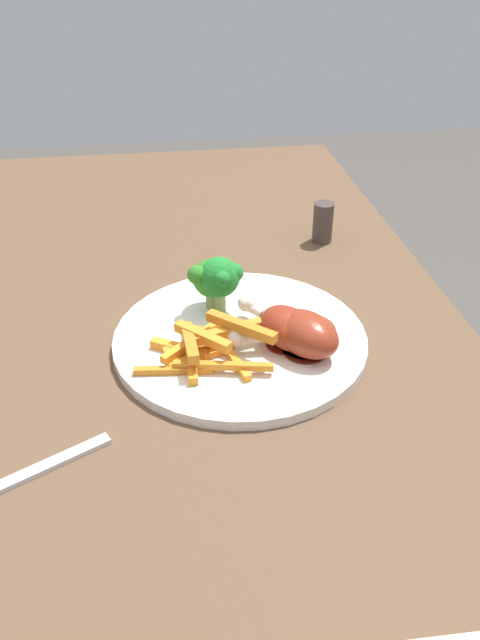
{
  "coord_description": "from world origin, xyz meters",
  "views": [
    {
      "loc": [
        -0.62,
        0.02,
        1.13
      ],
      "look_at": [
        -0.05,
        -0.06,
        0.75
      ],
      "focal_mm": 34.51,
      "sensor_mm": 36.0,
      "label": 1
    }
  ],
  "objects_px": {
    "broccoli_floret_front": "(211,279)",
    "chicken_drumstick_far": "(299,334)",
    "carrot_fries_pile": "(205,346)",
    "fork": "(8,484)",
    "chicken_drumstick_near": "(303,332)",
    "dining_table": "(189,388)",
    "chicken_drumstick_extra": "(283,326)",
    "pepper_shaker": "(323,222)",
    "broccoli_floret_middle": "(220,280)",
    "dinner_plate": "(240,339)"
  },
  "relations": [
    {
      "from": "broccoli_floret_middle",
      "to": "carrot_fries_pile",
      "type": "xyz_separation_m",
      "value": [
        -0.08,
        0.03,
        -0.03
      ]
    },
    {
      "from": "broccoli_floret_front",
      "to": "chicken_drumstick_far",
      "type": "distance_m",
      "value": 0.13
    },
    {
      "from": "chicken_drumstick_near",
      "to": "fork",
      "type": "relative_size",
      "value": 0.67
    },
    {
      "from": "dining_table",
      "to": "pepper_shaker",
      "type": "relative_size",
      "value": 21.19
    },
    {
      "from": "dinner_plate",
      "to": "broccoli_floret_front",
      "type": "xyz_separation_m",
      "value": [
        0.06,
        0.03,
        0.05
      ]
    },
    {
      "from": "fork",
      "to": "pepper_shaker",
      "type": "bearing_deg",
      "value": -159.93
    },
    {
      "from": "chicken_drumstick_near",
      "to": "chicken_drumstick_extra",
      "type": "xyz_separation_m",
      "value": [
        0.02,
        0.02,
        -0.0
      ]
    },
    {
      "from": "dinner_plate",
      "to": "carrot_fries_pile",
      "type": "distance_m",
      "value": 0.06
    },
    {
      "from": "broccoli_floret_front",
      "to": "fork",
      "type": "relative_size",
      "value": 0.33
    },
    {
      "from": "carrot_fries_pile",
      "to": "fork",
      "type": "bearing_deg",
      "value": 127.92
    },
    {
      "from": "carrot_fries_pile",
      "to": "chicken_drumstick_far",
      "type": "xyz_separation_m",
      "value": [
        -0.0,
        -0.1,
        0.01
      ]
    },
    {
      "from": "chicken_drumstick_far",
      "to": "fork",
      "type": "height_order",
      "value": "chicken_drumstick_far"
    },
    {
      "from": "dining_table",
      "to": "fork",
      "type": "height_order",
      "value": "fork"
    },
    {
      "from": "chicken_drumstick_extra",
      "to": "carrot_fries_pile",
      "type": "bearing_deg",
      "value": 99.51
    },
    {
      "from": "broccoli_floret_front",
      "to": "chicken_drumstick_near",
      "type": "relative_size",
      "value": 0.5
    },
    {
      "from": "dining_table",
      "to": "chicken_drumstick_extra",
      "type": "bearing_deg",
      "value": -125.61
    },
    {
      "from": "dinner_plate",
      "to": "carrot_fries_pile",
      "type": "bearing_deg",
      "value": 129.3
    },
    {
      "from": "broccoli_floret_front",
      "to": "pepper_shaker",
      "type": "bearing_deg",
      "value": -45.53
    },
    {
      "from": "dining_table",
      "to": "chicken_drumstick_extra",
      "type": "xyz_separation_m",
      "value": [
        -0.07,
        -0.1,
        0.14
      ]
    },
    {
      "from": "dinner_plate",
      "to": "carrot_fries_pile",
      "type": "height_order",
      "value": "carrot_fries_pile"
    },
    {
      "from": "chicken_drumstick_extra",
      "to": "dining_table",
      "type": "bearing_deg",
      "value": 54.39
    },
    {
      "from": "dinner_plate",
      "to": "broccoli_floret_middle",
      "type": "relative_size",
      "value": 4.14
    },
    {
      "from": "dinner_plate",
      "to": "dining_table",
      "type": "bearing_deg",
      "value": 47.36
    },
    {
      "from": "dining_table",
      "to": "dinner_plate",
      "type": "bearing_deg",
      "value": -132.64
    },
    {
      "from": "carrot_fries_pile",
      "to": "chicken_drumstick_near",
      "type": "relative_size",
      "value": 1.2
    },
    {
      "from": "chicken_drumstick_extra",
      "to": "fork",
      "type": "distance_m",
      "value": 0.32
    },
    {
      "from": "dinner_plate",
      "to": "chicken_drumstick_extra",
      "type": "relative_size",
      "value": 2.63
    },
    {
      "from": "chicken_drumstick_extra",
      "to": "pepper_shaker",
      "type": "bearing_deg",
      "value": -23.27
    },
    {
      "from": "carrot_fries_pile",
      "to": "chicken_drumstick_near",
      "type": "height_order",
      "value": "chicken_drumstick_near"
    },
    {
      "from": "dining_table",
      "to": "fork",
      "type": "bearing_deg",
      "value": 144.11
    },
    {
      "from": "fork",
      "to": "broccoli_floret_front",
      "type": "bearing_deg",
      "value": -157.42
    },
    {
      "from": "broccoli_floret_middle",
      "to": "broccoli_floret_front",
      "type": "bearing_deg",
      "value": 37.19
    },
    {
      "from": "broccoli_floret_front",
      "to": "chicken_drumstick_far",
      "type": "height_order",
      "value": "broccoli_floret_front"
    },
    {
      "from": "dinner_plate",
      "to": "pepper_shaker",
      "type": "bearing_deg",
      "value": -33.14
    },
    {
      "from": "dining_table",
      "to": "dinner_plate",
      "type": "height_order",
      "value": "dinner_plate"
    },
    {
      "from": "dinner_plate",
      "to": "chicken_drumstick_far",
      "type": "xyz_separation_m",
      "value": [
        -0.04,
        -0.06,
        0.03
      ]
    },
    {
      "from": "chicken_drumstick_far",
      "to": "pepper_shaker",
      "type": "bearing_deg",
      "value": -19.64
    },
    {
      "from": "fork",
      "to": "dinner_plate",
      "type": "bearing_deg",
      "value": -169.27
    },
    {
      "from": "carrot_fries_pile",
      "to": "chicken_drumstick_extra",
      "type": "relative_size",
      "value": 1.38
    },
    {
      "from": "dinner_plate",
      "to": "broccoli_floret_front",
      "type": "bearing_deg",
      "value": 22.73
    },
    {
      "from": "dining_table",
      "to": "carrot_fries_pile",
      "type": "relative_size",
      "value": 8.35
    },
    {
      "from": "broccoli_floret_front",
      "to": "broccoli_floret_middle",
      "type": "height_order",
      "value": "broccoli_floret_middle"
    },
    {
      "from": "broccoli_floret_front",
      "to": "chicken_drumstick_near",
      "type": "height_order",
      "value": "broccoli_floret_front"
    },
    {
      "from": "broccoli_floret_middle",
      "to": "chicken_drumstick_near",
      "type": "xyz_separation_m",
      "value": [
        -0.09,
        -0.08,
        -0.02
      ]
    },
    {
      "from": "chicken_drumstick_far",
      "to": "fork",
      "type": "xyz_separation_m",
      "value": [
        -0.14,
        0.29,
        -0.03
      ]
    },
    {
      "from": "broccoli_floret_front",
      "to": "broccoli_floret_middle",
      "type": "xyz_separation_m",
      "value": [
        -0.01,
        -0.01,
        0.01
      ]
    },
    {
      "from": "broccoli_floret_middle",
      "to": "pepper_shaker",
      "type": "xyz_separation_m",
      "value": [
        0.19,
        -0.18,
        -0.03
      ]
    },
    {
      "from": "chicken_drumstick_far",
      "to": "fork",
      "type": "bearing_deg",
      "value": 116.46
    },
    {
      "from": "chicken_drumstick_near",
      "to": "chicken_drumstick_extra",
      "type": "distance_m",
      "value": 0.02
    },
    {
      "from": "chicken_drumstick_far",
      "to": "fork",
      "type": "relative_size",
      "value": 0.63
    }
  ]
}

